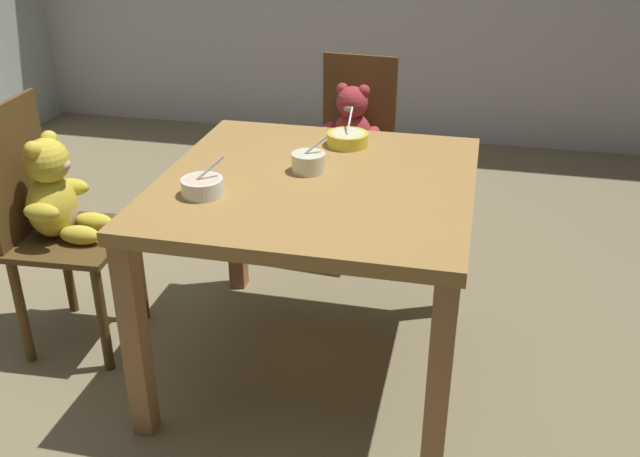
% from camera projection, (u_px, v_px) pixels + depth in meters
% --- Properties ---
extents(ground_plane, '(5.20, 5.20, 0.04)m').
position_uv_depth(ground_plane, '(317.00, 367.00, 2.64)').
color(ground_plane, '#7D7151').
extents(dining_table, '(1.00, 1.01, 0.72)m').
position_uv_depth(dining_table, '(317.00, 206.00, 2.35)').
color(dining_table, '#A1773C').
rests_on(dining_table, ground_plane).
extents(teddy_chair_far_center, '(0.40, 0.42, 0.88)m').
position_uv_depth(teddy_chair_far_center, '(351.00, 140.00, 3.23)').
color(teddy_chair_far_center, '#57391A').
rests_on(teddy_chair_far_center, ground_plane).
extents(teddy_chair_near_left, '(0.39, 0.42, 0.92)m').
position_uv_depth(teddy_chair_near_left, '(56.00, 207.00, 2.53)').
color(teddy_chair_near_left, '#533B1B').
rests_on(teddy_chair_near_left, ground_plane).
extents(porridge_bowl_cream_center, '(0.11, 0.11, 0.12)m').
position_uv_depth(porridge_bowl_cream_center, '(309.00, 162.00, 2.35)').
color(porridge_bowl_cream_center, beige).
rests_on(porridge_bowl_cream_center, dining_table).
extents(porridge_bowl_white_near_left, '(0.13, 0.13, 0.12)m').
position_uv_depth(porridge_bowl_white_near_left, '(202.00, 186.00, 2.18)').
color(porridge_bowl_white_near_left, silver).
rests_on(porridge_bowl_white_near_left, dining_table).
extents(porridge_bowl_yellow_far_center, '(0.15, 0.16, 0.12)m').
position_uv_depth(porridge_bowl_yellow_far_center, '(348.00, 139.00, 2.58)').
color(porridge_bowl_yellow_far_center, yellow).
rests_on(porridge_bowl_yellow_far_center, dining_table).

